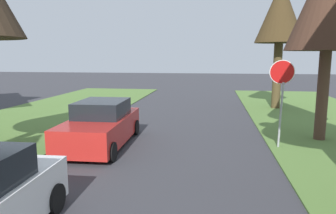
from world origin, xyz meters
TOP-DOWN VIEW (x-y plane):
  - stop_sign_far at (3.90, 11.73)m, footprint 0.81×0.40m
  - street_tree_right_far at (5.38, 20.33)m, footprint 2.83×2.83m
  - parked_sedan_red at (-2.23, 11.25)m, footprint 2.06×4.45m

SIDE VIEW (x-z plane):
  - parked_sedan_red at x=-2.23m, z-range -0.06..1.51m
  - stop_sign_far at x=3.90m, z-range 0.71..3.67m
  - street_tree_right_far at x=5.38m, z-range 1.86..9.25m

